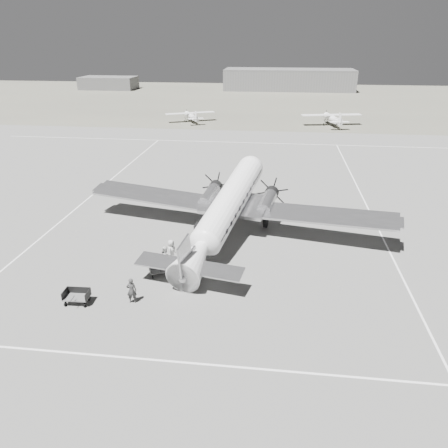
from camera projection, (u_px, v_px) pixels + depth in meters
The scene contains 16 objects.
ground at pixel (244, 250), 36.31m from camera, with size 260.00×260.00×0.00m, color slate.
taxi_line_near at pixel (223, 366), 23.55m from camera, with size 60.00×0.15×0.01m, color white.
taxi_line_right at pixel (393, 258), 34.96m from camera, with size 0.15×80.00×0.01m, color white.
taxi_line_left at pixel (86, 200), 47.46m from camera, with size 0.15×60.00×0.01m, color white.
taxi_line_horizon at pixel (263, 143), 72.77m from camera, with size 90.00×0.15×0.01m, color white.
grass_infield at pixel (271, 100), 122.91m from camera, with size 260.00×90.00×0.01m, color #615F52.
hangar_main at pixel (289, 80), 143.83m from camera, with size 42.00×14.00×6.60m.
shed_secondary at pixel (109, 83), 146.57m from camera, with size 18.00×10.00×4.00m, color #545454.
dc3_airliner at pixel (227, 209), 37.42m from camera, with size 28.71×19.92×5.47m, color silver, non-canonical shape.
light_plane_left at pixel (191, 117), 90.22m from camera, with size 10.37×8.41×2.15m, color white, non-canonical shape.
light_plane_right at pixel (332, 119), 86.38m from camera, with size 11.98×9.72×2.49m, color white, non-canonical shape.
baggage_cart_near at pixel (159, 270), 32.35m from camera, with size 1.48×1.04×0.84m, color #545454, non-canonical shape.
baggage_cart_far at pixel (77, 297), 28.90m from camera, with size 1.73×1.22×0.98m, color #545454, non-canonical shape.
ground_crew at pixel (132, 291), 28.85m from camera, with size 0.66×0.43×1.82m, color #303030.
ramp_agent at pixel (166, 257), 33.18m from camera, with size 0.88×0.69×1.82m, color beige.
passenger at pixel (171, 251), 34.06m from camera, with size 0.92×0.60×1.89m, color #B5B5B3.
Camera 1 is at (2.37, -32.45, 16.36)m, focal length 35.00 mm.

